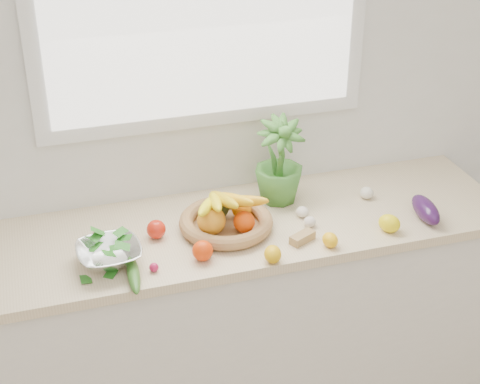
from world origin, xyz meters
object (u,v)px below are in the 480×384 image
object	(u,v)px
eggplant	(426,210)
potted_herb	(279,161)
apple	(156,229)
colander_with_spinach	(109,250)
fruit_basket	(225,217)
cucumber	(134,274)

from	to	relation	value
eggplant	potted_herb	xyz separation A→B (m)	(-0.50, 0.31, 0.14)
apple	colander_with_spinach	size ratio (longest dim) A/B	0.30
eggplant	fruit_basket	size ratio (longest dim) A/B	0.48
eggplant	colander_with_spinach	xyz separation A→B (m)	(-1.22, 0.04, 0.02)
fruit_basket	eggplant	bearing A→B (deg)	-11.28
eggplant	colander_with_spinach	size ratio (longest dim) A/B	0.83
apple	fruit_basket	size ratio (longest dim) A/B	0.17
cucumber	potted_herb	xyz separation A→B (m)	(0.66, 0.37, 0.16)
cucumber	potted_herb	distance (m)	0.77
eggplant	potted_herb	bearing A→B (deg)	148.40
fruit_basket	potted_herb	bearing A→B (deg)	29.71
apple	fruit_basket	world-z (taller)	fruit_basket
potted_herb	colander_with_spinach	distance (m)	0.78
eggplant	fruit_basket	distance (m)	0.78
apple	potted_herb	bearing A→B (deg)	14.35
apple	fruit_basket	distance (m)	0.26
potted_herb	colander_with_spinach	size ratio (longest dim) A/B	1.46
eggplant	potted_herb	size ratio (longest dim) A/B	0.57
fruit_basket	colander_with_spinach	world-z (taller)	fruit_basket
potted_herb	colander_with_spinach	bearing A→B (deg)	-160.05
eggplant	fruit_basket	xyz separation A→B (m)	(-0.76, 0.15, 0.01)
apple	fruit_basket	bearing A→B (deg)	-3.81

